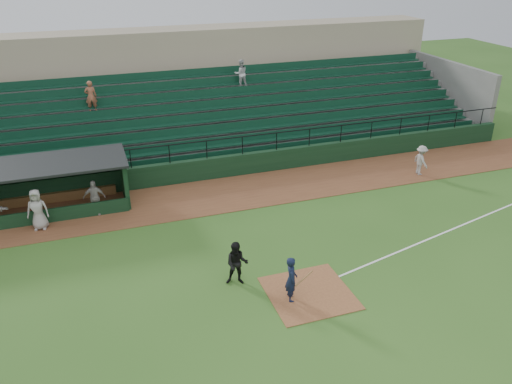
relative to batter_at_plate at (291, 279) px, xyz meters
name	(u,v)px	position (x,y,z in m)	size (l,w,h in m)	color
ground	(298,278)	(0.77, 1.11, -0.88)	(90.00, 90.00, 0.00)	#305B1D
warning_track	(237,192)	(0.77, 9.11, -0.87)	(40.00, 4.00, 0.03)	brown
home_plate_dirt	(309,293)	(0.77, 0.11, -0.87)	(3.00, 3.00, 0.03)	brown
foul_line	(452,230)	(8.77, 2.31, -0.88)	(18.00, 0.09, 0.01)	white
stadium_structure	(198,106)	(0.77, 17.57, 1.42)	(38.00, 13.08, 6.40)	black
dugout	(31,183)	(-8.98, 10.67, 0.45)	(8.90, 3.20, 2.42)	black
batter_at_plate	(291,279)	(0.00, 0.00, 0.00)	(1.07, 0.73, 1.76)	black
umpire	(237,264)	(-1.53, 1.57, 0.00)	(0.85, 0.66, 1.75)	black
runner	(421,160)	(11.06, 8.05, -0.02)	(1.07, 0.62, 1.66)	#A5A09A
dugout_player_a	(94,198)	(-6.23, 8.99, 0.01)	(1.01, 0.42, 1.73)	gray
dugout_player_b	(37,209)	(-8.68, 8.39, 0.10)	(0.93, 0.61, 1.90)	#A5A09B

